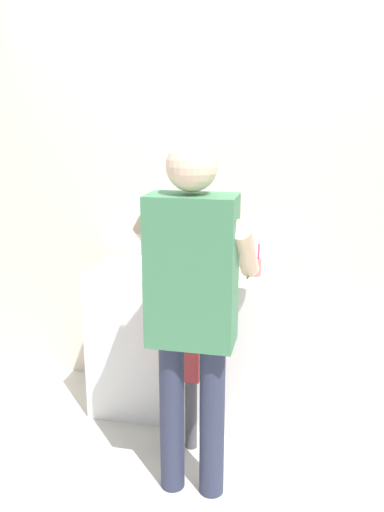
% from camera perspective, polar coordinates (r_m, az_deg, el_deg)
% --- Properties ---
extents(ground_plane, '(14.00, 14.00, 0.00)m').
position_cam_1_polar(ground_plane, '(3.18, -0.61, -18.49)').
color(ground_plane, silver).
extents(back_wall, '(4.40, 0.08, 2.70)m').
position_cam_1_polar(back_wall, '(3.29, 1.76, 7.90)').
color(back_wall, beige).
rests_on(back_wall, ground).
extents(vanity_cabinet, '(1.22, 0.54, 0.88)m').
position_cam_1_polar(vanity_cabinet, '(3.23, 0.57, -9.06)').
color(vanity_cabinet, white).
rests_on(vanity_cabinet, ground).
extents(sink_basin, '(0.33, 0.33, 0.11)m').
position_cam_1_polar(sink_basin, '(3.04, 0.52, -0.63)').
color(sink_basin, silver).
rests_on(sink_basin, vanity_cabinet).
extents(faucet, '(0.18, 0.14, 0.18)m').
position_cam_1_polar(faucet, '(3.22, 1.25, 0.73)').
color(faucet, '#B7BABF').
rests_on(faucet, vanity_cabinet).
extents(toothbrush_cup, '(0.07, 0.07, 0.21)m').
position_cam_1_polar(toothbrush_cup, '(2.99, 6.80, -1.14)').
color(toothbrush_cup, '#D86666').
rests_on(toothbrush_cup, vanity_cabinet).
extents(child_toddler, '(0.28, 0.28, 0.90)m').
position_cam_1_polar(child_toddler, '(2.83, -1.10, -10.45)').
color(child_toddler, '#47474C').
rests_on(child_toddler, ground).
extents(adult_parent, '(0.51, 0.54, 1.66)m').
position_cam_1_polar(adult_parent, '(2.35, 0.07, -3.94)').
color(adult_parent, '#2D334C').
rests_on(adult_parent, ground).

